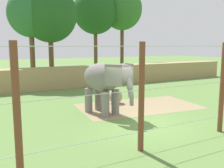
{
  "coord_description": "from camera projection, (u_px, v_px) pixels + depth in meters",
  "views": [
    {
      "loc": [
        -6.6,
        -9.06,
        3.47
      ],
      "look_at": [
        0.09,
        2.98,
        1.4
      ],
      "focal_mm": 40.89,
      "sensor_mm": 36.0,
      "label": 1
    }
  ],
  "objects": [
    {
      "name": "dirt_patch",
      "position": [
        139.0,
        106.0,
        14.78
      ],
      "size": [
        7.25,
        4.68,
        0.01
      ],
      "primitive_type": "cube",
      "rotation": [
        0.0,
        0.0,
        -0.12
      ],
      "color": "#937F5B",
      "rests_on": "ground"
    },
    {
      "name": "enrichment_ball",
      "position": [
        115.0,
        96.0,
        15.48
      ],
      "size": [
        0.84,
        0.84,
        0.84
      ],
      "primitive_type": "sphere",
      "color": "gray",
      "rests_on": "ground"
    },
    {
      "name": "cable_fence",
      "position": [
        184.0,
        92.0,
        9.19
      ],
      "size": [
        12.33,
        0.2,
        3.6
      ],
      "color": "brown",
      "rests_on": "ground"
    },
    {
      "name": "tree_right_of_centre",
      "position": [
        95.0,
        11.0,
        30.35
      ],
      "size": [
        5.24,
        5.24,
        10.32
      ],
      "color": "brown",
      "rests_on": "ground"
    },
    {
      "name": "ground_plane",
      "position": [
        142.0,
        123.0,
        11.52
      ],
      "size": [
        120.0,
        120.0,
        0.0
      ],
      "primitive_type": "plane",
      "color": "#5B7F3D"
    },
    {
      "name": "tree_far_left",
      "position": [
        50.0,
        14.0,
        22.79
      ],
      "size": [
        4.85,
        4.85,
        8.84
      ],
      "color": "brown",
      "rests_on": "ground"
    },
    {
      "name": "elephant",
      "position": [
        105.0,
        80.0,
        12.84
      ],
      "size": [
        1.93,
        3.49,
        2.65
      ],
      "color": "gray",
      "rests_on": "ground"
    },
    {
      "name": "tree_behind_wall",
      "position": [
        31.0,
        14.0,
        22.45
      ],
      "size": [
        4.02,
        4.02,
        8.42
      ],
      "color": "brown",
      "rests_on": "ground"
    },
    {
      "name": "embankment_wall",
      "position": [
        62.0,
        77.0,
        21.24
      ],
      "size": [
        36.0,
        1.8,
        1.72
      ],
      "primitive_type": "cube",
      "color": "tan",
      "rests_on": "ground"
    },
    {
      "name": "tree_left_of_centre",
      "position": [
        122.0,
        9.0,
        31.74
      ],
      "size": [
        4.93,
        4.93,
        10.58
      ],
      "color": "brown",
      "rests_on": "ground"
    }
  ]
}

